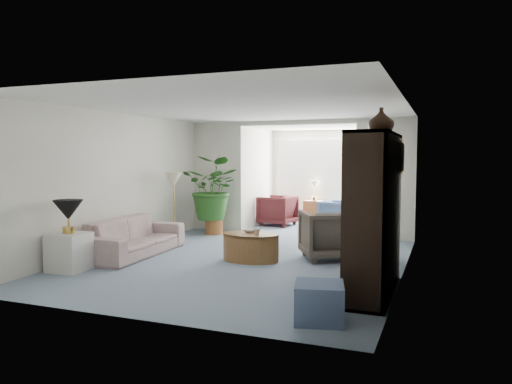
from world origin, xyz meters
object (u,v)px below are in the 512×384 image
at_px(end_table, 69,252).
at_px(sunroom_chair_blue, 337,214).
at_px(sofa, 134,237).
at_px(table_lamp, 68,210).
at_px(sunroom_chair_maroon, 277,210).
at_px(ottoman, 319,302).
at_px(entertainment_cabinet, 374,214).
at_px(framed_picture, 401,157).
at_px(wingback_chair, 329,235).
at_px(side_table_dark, 374,241).
at_px(coffee_bowl, 250,231).
at_px(floor_lamp, 174,179).
at_px(cabinet_urn, 381,121).
at_px(sunroom_table, 314,212).
at_px(coffee_table, 251,247).
at_px(coffee_cup, 257,232).
at_px(plant_pot, 214,227).

distance_m(end_table, sunroom_chair_blue, 6.40).
relative_size(sofa, end_table, 3.86).
bearing_deg(table_lamp, sunroom_chair_maroon, 76.78).
bearing_deg(ottoman, entertainment_cabinet, 73.79).
xyz_separation_m(framed_picture, wingback_chair, (-1.20, 0.83, -1.29)).
relative_size(sofa, side_table_dark, 3.69).
distance_m(coffee_bowl, ottoman, 3.18).
height_order(table_lamp, ottoman, table_lamp).
height_order(table_lamp, side_table_dark, table_lamp).
xyz_separation_m(end_table, ottoman, (4.04, -0.85, -0.08)).
distance_m(floor_lamp, cabinet_urn, 4.87).
bearing_deg(cabinet_urn, sunroom_table, 112.71).
height_order(sunroom_chair_blue, sunroom_chair_maroon, sunroom_chair_maroon).
bearing_deg(framed_picture, table_lamp, -163.09).
distance_m(coffee_table, sunroom_chair_maroon, 4.19).
bearing_deg(coffee_cup, entertainment_cabinet, -28.85).
relative_size(coffee_bowl, side_table_dark, 0.38).
xyz_separation_m(cabinet_urn, sunroom_chair_blue, (-1.57, 4.78, -1.84)).
bearing_deg(entertainment_cabinet, side_table_dark, 97.46).
distance_m(sunroom_chair_blue, sunroom_chair_maroon, 1.50).
xyz_separation_m(coffee_cup, sunroom_table, (-0.32, 4.94, -0.21)).
distance_m(coffee_cup, sunroom_chair_blue, 4.21).
relative_size(coffee_cup, entertainment_cabinet, 0.05).
height_order(end_table, coffee_bowl, end_table).
xyz_separation_m(coffee_table, coffee_cup, (0.15, -0.10, 0.27)).
bearing_deg(table_lamp, side_table_dark, 31.57).
relative_size(coffee_cup, sunroom_chair_maroon, 0.13).
height_order(floor_lamp, coffee_table, floor_lamp).
xyz_separation_m(ottoman, sunroom_chair_blue, (-1.19, 6.58, 0.14)).
bearing_deg(coffee_cup, framed_picture, -3.41).
height_order(framed_picture, plant_pot, framed_picture).
distance_m(coffee_cup, sunroom_chair_maroon, 4.32).
xyz_separation_m(wingback_chair, cabinet_urn, (0.97, -1.30, 1.77)).
height_order(table_lamp, sunroom_table, table_lamp).
bearing_deg(floor_lamp, wingback_chair, -11.49).
distance_m(end_table, table_lamp, 0.63).
relative_size(side_table_dark, ottoman, 1.19).
xyz_separation_m(table_lamp, ottoman, (4.04, -0.85, -0.72)).
relative_size(framed_picture, wingback_chair, 0.56).
bearing_deg(sunroom_chair_blue, wingback_chair, -162.96).
relative_size(table_lamp, ottoman, 0.88).
height_order(plant_pot, sunroom_table, sunroom_table).
bearing_deg(end_table, coffee_table, 35.90).
distance_m(sunroom_chair_maroon, sunroom_table, 1.06).
bearing_deg(cabinet_urn, table_lamp, -167.90).
relative_size(table_lamp, coffee_bowl, 1.95).
bearing_deg(floor_lamp, ottoman, -43.54).
height_order(end_table, entertainment_cabinet, entertainment_cabinet).
bearing_deg(cabinet_urn, sofa, 174.52).
distance_m(framed_picture, ottoman, 2.78).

